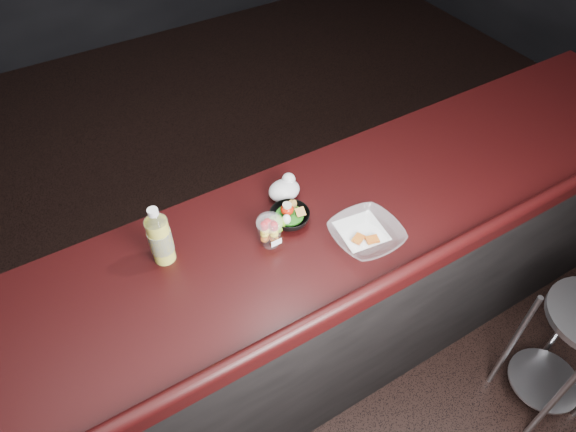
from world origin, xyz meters
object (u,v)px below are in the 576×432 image
object	(u,v)px
fruit_cup	(270,230)
snack_bowl	(289,217)
green_apple	(276,224)
takeout_bowl	(366,235)
stool_right	(575,341)
lemonade_bottle	(160,239)

from	to	relation	value
fruit_cup	snack_bowl	world-z (taller)	fruit_cup
green_apple	takeout_bowl	bearing A→B (deg)	-39.89
fruit_cup	green_apple	bearing A→B (deg)	41.25
stool_right	takeout_bowl	bearing A→B (deg)	141.16
fruit_cup	green_apple	distance (m)	0.07
stool_right	takeout_bowl	size ratio (longest dim) A/B	2.92
stool_right	takeout_bowl	xyz separation A→B (m)	(-0.71, 0.57, 0.52)
lemonade_bottle	stool_right	bearing A→B (deg)	-32.67
stool_right	snack_bowl	size ratio (longest dim) A/B	3.70
green_apple	snack_bowl	world-z (taller)	snack_bowl
snack_bowl	lemonade_bottle	bearing A→B (deg)	170.60
stool_right	green_apple	size ratio (longest dim) A/B	9.92
lemonade_bottle	green_apple	bearing A→B (deg)	-12.52
snack_bowl	takeout_bowl	xyz separation A→B (m)	(0.18, -0.22, 0.00)
green_apple	takeout_bowl	world-z (taller)	green_apple
green_apple	snack_bowl	xyz separation A→B (m)	(0.06, 0.01, -0.01)
snack_bowl	fruit_cup	bearing A→B (deg)	-154.67
lemonade_bottle	green_apple	distance (m)	0.41
green_apple	lemonade_bottle	bearing A→B (deg)	167.48
fruit_cup	snack_bowl	distance (m)	0.13
fruit_cup	takeout_bowl	size ratio (longest dim) A/B	0.53
lemonade_bottle	snack_bowl	xyz separation A→B (m)	(0.46, -0.08, -0.07)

